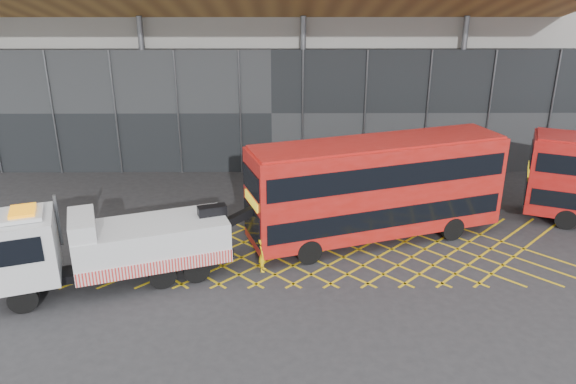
{
  "coord_description": "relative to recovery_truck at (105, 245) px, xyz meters",
  "views": [
    {
      "loc": [
        2.83,
        -24.14,
        12.48
      ],
      "look_at": [
        3.0,
        1.5,
        2.4
      ],
      "focal_mm": 35.0,
      "sensor_mm": 36.0,
      "label": 1
    }
  ],
  "objects": [
    {
      "name": "bus_towed",
      "position": [
        11.96,
        4.24,
        1.02
      ],
      "size": [
        12.8,
        6.72,
        5.11
      ],
      "rotation": [
        0.0,
        0.0,
        0.32
      ],
      "color": "#AD140F",
      "rests_on": "ground_plane"
    },
    {
      "name": "recovery_truck",
      "position": [
        0.0,
        0.0,
        0.0
      ],
      "size": [
        11.13,
        5.7,
        3.94
      ],
      "rotation": [
        0.0,
        0.0,
        0.34
      ],
      "color": "black",
      "rests_on": "ground_plane"
    },
    {
      "name": "road_markings",
      "position": [
        9.47,
        3.09,
        -1.81
      ],
      "size": [
        26.36,
        7.16,
        0.01
      ],
      "color": "yellow",
      "rests_on": "ground_plane"
    },
    {
      "name": "ground_plane",
      "position": [
        4.67,
        3.09,
        -1.82
      ],
      "size": [
        120.0,
        120.0,
        0.0
      ],
      "primitive_type": "plane",
      "color": "#2A2A2D"
    },
    {
      "name": "construction_building",
      "position": [
        6.6,
        21.48,
        7.16
      ],
      "size": [
        55.0,
        23.97,
        18.0
      ],
      "color": "gray",
      "rests_on": "ground_plane"
    },
    {
      "name": "worker",
      "position": [
        6.54,
        1.08,
        -1.04
      ],
      "size": [
        0.47,
        0.63,
        1.57
      ],
      "primitive_type": "imported",
      "rotation": [
        0.0,
        0.0,
        1.39
      ],
      "color": "yellow",
      "rests_on": "ground_plane"
    }
  ]
}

